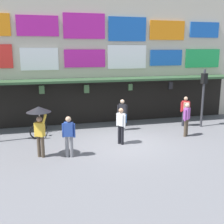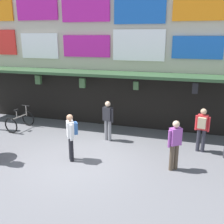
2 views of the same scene
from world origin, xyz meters
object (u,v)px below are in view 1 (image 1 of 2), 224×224
pedestrian_in_yellow (185,109)px  pedestrian_in_green (69,133)px  bicycle_parked (39,128)px  pedestrian_in_red (187,118)px  pedestrian_in_purple (121,123)px  traffic_light_far (203,89)px  pedestrian_with_umbrella (39,117)px  pedestrian_in_white (122,113)px

pedestrian_in_yellow → pedestrian_in_green: size_ratio=1.00×
bicycle_parked → pedestrian_in_green: 3.46m
pedestrian_in_red → pedestrian_in_yellow: bearing=63.1°
pedestrian_in_red → pedestrian_in_purple: size_ratio=1.00×
pedestrian_in_yellow → pedestrian_in_purple: same height
pedestrian_in_green → pedestrian_in_purple: size_ratio=1.00×
traffic_light_far → pedestrian_with_umbrella: traffic_light_far is taller
bicycle_parked → pedestrian_in_green: pedestrian_in_green is taller
bicycle_parked → pedestrian_with_umbrella: pedestrian_with_umbrella is taller
pedestrian_in_red → pedestrian_in_purple: bearing=-174.6°
pedestrian_in_white → traffic_light_far: bearing=-4.6°
pedestrian_in_white → pedestrian_in_yellow: size_ratio=1.00×
traffic_light_far → bicycle_parked: (-8.83, 0.47, -1.75)m
pedestrian_with_umbrella → pedestrian_in_purple: (3.57, 0.74, -0.66)m
pedestrian_in_yellow → pedestrian_in_white: bearing=179.1°
pedestrian_in_white → pedestrian_in_yellow: bearing=-0.9°
pedestrian_in_purple → traffic_light_far: bearing=18.5°
pedestrian_in_red → bicycle_parked: bearing=165.3°
traffic_light_far → pedestrian_in_green: size_ratio=1.90×
pedestrian_with_umbrella → pedestrian_in_red: bearing=8.6°
pedestrian_in_green → pedestrian_in_red: (5.91, 1.32, -0.04)m
traffic_light_far → bicycle_parked: traffic_light_far is taller
bicycle_parked → pedestrian_in_red: 7.39m
pedestrian_in_green → pedestrian_in_red: size_ratio=1.00×
pedestrian_in_yellow → pedestrian_with_umbrella: pedestrian_with_umbrella is taller
bicycle_parked → pedestrian_in_yellow: pedestrian_in_yellow is taller
traffic_light_far → pedestrian_in_green: bearing=-160.4°
traffic_light_far → pedestrian_in_purple: size_ratio=1.90×
traffic_light_far → pedestrian_in_red: bearing=-140.7°
pedestrian_in_yellow → pedestrian_in_green: (-6.78, -3.02, 0.00)m
pedestrian_in_white → pedestrian_in_purple: 2.19m
pedestrian_in_yellow → bicycle_parked: bearing=178.8°
pedestrian_in_red → pedestrian_in_purple: same height
pedestrian_in_yellow → pedestrian_in_red: 1.91m
pedestrian_in_purple → bicycle_parked: bearing=149.1°
bicycle_parked → pedestrian_in_white: pedestrian_in_white is taller
pedestrian_in_red → pedestrian_in_green: bearing=-167.4°
pedestrian_in_white → pedestrian_with_umbrella: pedestrian_with_umbrella is taller
bicycle_parked → pedestrian_with_umbrella: (0.10, -2.93, 1.25)m
pedestrian_in_white → pedestrian_in_green: bearing=-135.3°
traffic_light_far → pedestrian_in_yellow: size_ratio=1.90×
pedestrian_with_umbrella → bicycle_parked: bearing=92.0°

